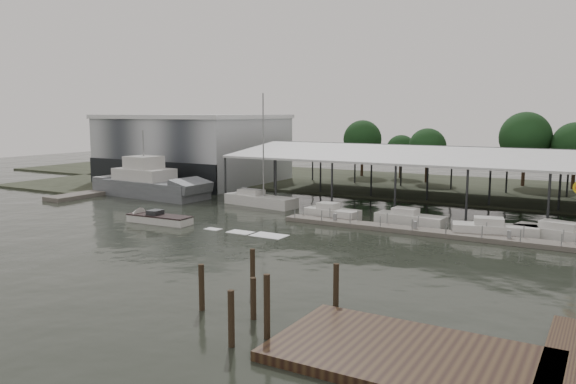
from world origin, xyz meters
The scene contains 17 objects.
ground centered at (0.00, 0.00, 0.00)m, with size 200.00×200.00×0.00m, color black.
land_strip_far centered at (0.00, 42.00, 0.10)m, with size 140.00×30.00×0.30m.
land_strip_west centered at (-40.00, 30.00, 0.10)m, with size 20.00×40.00×0.30m.
storage_warehouse centered at (-28.00, 29.94, 5.29)m, with size 24.50×20.50×10.50m.
covered_boat_shed centered at (17.00, 28.00, 6.13)m, with size 58.24×24.00×6.96m.
trawler_dock centered at (-30.00, 14.00, 0.25)m, with size 3.00×18.00×0.50m.
floating_dock centered at (15.00, 10.00, 0.20)m, with size 28.00×2.00×1.40m.
boardwalk_platform centered at (24.55, -15.27, 0.20)m, with size 15.00×12.00×0.50m.
grey_trawler centered at (-22.69, 14.63, 1.58)m, with size 17.28×6.24×8.84m.
white_sailboat centered at (-6.38, 15.54, 0.65)m, with size 9.49×3.81×13.18m.
speedboat_underway centered at (-9.75, 1.72, 0.39)m, with size 18.48×3.00×2.00m.
moored_cruiser_0 centered at (4.54, 12.28, 0.61)m, with size 5.84×2.66×1.70m.
moored_cruiser_1 centered at (12.45, 13.15, 0.61)m, with size 6.87×2.75×1.70m.
moored_cruiser_2 centered at (20.40, 11.99, 0.61)m, with size 7.38×3.83×1.70m.
moored_cruiser_3 centered at (25.88, 13.00, 0.61)m, with size 8.42×4.08×1.70m.
mooring_pilings centered at (13.36, -14.94, 1.02)m, with size 6.41×7.84×3.77m.
horizon_tree_line centered at (21.98, 47.51, 6.21)m, with size 68.90×10.74×10.94m.
Camera 1 is at (29.09, -38.71, 10.71)m, focal length 35.00 mm.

